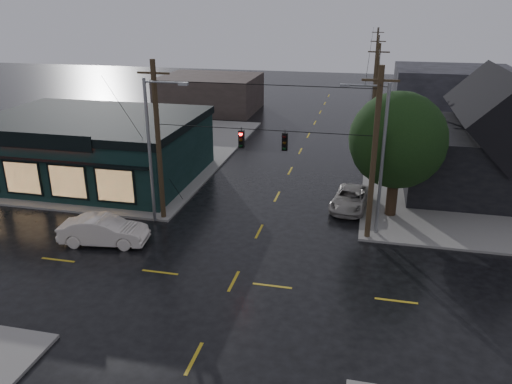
% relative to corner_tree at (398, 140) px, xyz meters
% --- Properties ---
extents(ground_plane, '(160.00, 160.00, 0.00)m').
position_rel_corner_tree_xyz_m(ground_plane, '(-7.92, -10.19, -5.16)').
color(ground_plane, black).
extents(sidewalk_nw, '(28.00, 28.00, 0.15)m').
position_rel_corner_tree_xyz_m(sidewalk_nw, '(-27.92, 9.81, -5.08)').
color(sidewalk_nw, gray).
rests_on(sidewalk_nw, ground).
extents(pizza_shop, '(16.30, 12.34, 4.90)m').
position_rel_corner_tree_xyz_m(pizza_shop, '(-22.92, 2.75, -2.60)').
color(pizza_shop, black).
rests_on(pizza_shop, ground).
extents(ne_building, '(12.60, 11.60, 8.75)m').
position_rel_corner_tree_xyz_m(ne_building, '(7.08, 6.81, -0.69)').
color(ne_building, black).
rests_on(ne_building, ground).
extents(corner_tree, '(6.08, 6.08, 8.07)m').
position_rel_corner_tree_xyz_m(corner_tree, '(0.00, 0.00, 0.00)').
color(corner_tree, black).
rests_on(corner_tree, ground).
extents(utility_pole_nw, '(2.00, 0.32, 10.15)m').
position_rel_corner_tree_xyz_m(utility_pole_nw, '(-14.42, -3.69, -5.16)').
color(utility_pole_nw, '#342717').
rests_on(utility_pole_nw, ground).
extents(utility_pole_ne, '(2.00, 0.32, 10.15)m').
position_rel_corner_tree_xyz_m(utility_pole_ne, '(-1.42, -3.69, -5.16)').
color(utility_pole_ne, '#342717').
rests_on(utility_pole_ne, ground).
extents(utility_pole_far_a, '(2.00, 0.32, 9.65)m').
position_rel_corner_tree_xyz_m(utility_pole_far_a, '(-1.42, 17.81, -5.16)').
color(utility_pole_far_a, '#342717').
rests_on(utility_pole_far_a, ground).
extents(utility_pole_far_b, '(2.00, 0.32, 9.15)m').
position_rel_corner_tree_xyz_m(utility_pole_far_b, '(-1.42, 37.81, -5.16)').
color(utility_pole_far_b, '#342717').
rests_on(utility_pole_far_b, ground).
extents(utility_pole_far_c, '(2.00, 0.32, 9.15)m').
position_rel_corner_tree_xyz_m(utility_pole_far_c, '(-1.42, 57.81, -5.16)').
color(utility_pole_far_c, '#342717').
rests_on(utility_pole_far_c, ground).
extents(span_signal_assembly, '(13.00, 0.48, 1.23)m').
position_rel_corner_tree_xyz_m(span_signal_assembly, '(-7.83, -3.69, 0.54)').
color(span_signal_assembly, black).
rests_on(span_signal_assembly, ground).
extents(streetlight_nw, '(5.40, 0.30, 9.15)m').
position_rel_corner_tree_xyz_m(streetlight_nw, '(-14.72, -4.39, -5.16)').
color(streetlight_nw, gray).
rests_on(streetlight_nw, ground).
extents(streetlight_ne, '(5.40, 0.30, 9.15)m').
position_rel_corner_tree_xyz_m(streetlight_ne, '(-0.92, -2.99, -5.16)').
color(streetlight_ne, gray).
rests_on(streetlight_ne, ground).
extents(bg_building_west, '(12.00, 10.00, 4.40)m').
position_rel_corner_tree_xyz_m(bg_building_west, '(-21.92, 29.81, -2.96)').
color(bg_building_west, '#352B26').
rests_on(bg_building_west, ground).
extents(bg_building_east, '(14.00, 12.00, 5.60)m').
position_rel_corner_tree_xyz_m(bg_building_east, '(8.08, 34.81, -2.36)').
color(bg_building_east, black).
rests_on(bg_building_east, ground).
extents(sedan_cream, '(5.25, 2.42, 1.67)m').
position_rel_corner_tree_xyz_m(sedan_cream, '(-16.39, -7.80, -4.32)').
color(sedan_cream, silver).
rests_on(sedan_cream, ground).
extents(suv_silver, '(2.88, 5.17, 1.37)m').
position_rel_corner_tree_xyz_m(suv_silver, '(-2.64, 0.82, -4.48)').
color(suv_silver, '#9D9891').
rests_on(suv_silver, ground).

